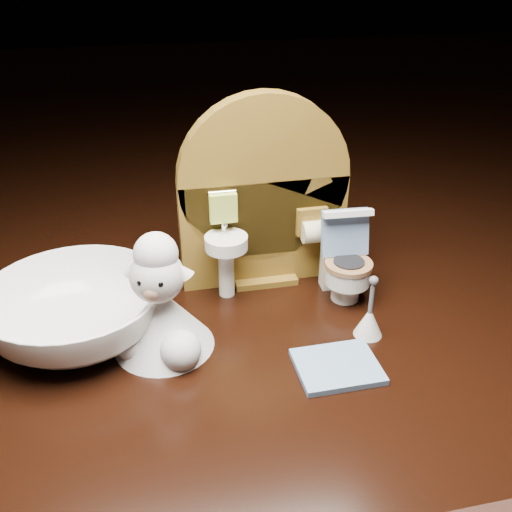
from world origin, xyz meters
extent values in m
cube|color=black|center=(0.00, 0.00, -0.05)|extent=(2.50, 2.50, 0.10)
cube|color=brown|center=(0.00, 0.07, 0.04)|extent=(0.13, 0.02, 0.09)
cylinder|color=brown|center=(0.00, 0.07, 0.09)|extent=(0.13, 0.02, 0.13)
cube|color=brown|center=(0.00, 0.07, 0.00)|extent=(0.05, 0.04, 0.01)
cylinder|color=white|center=(-0.03, 0.05, 0.02)|extent=(0.01, 0.01, 0.04)
cylinder|color=white|center=(-0.03, 0.04, 0.05)|extent=(0.03, 0.03, 0.01)
cylinder|color=silver|center=(-0.03, 0.05, 0.06)|extent=(0.00, 0.00, 0.01)
cube|color=#AEC747|center=(-0.03, 0.05, 0.07)|extent=(0.02, 0.01, 0.02)
cube|color=brown|center=(0.04, 0.06, 0.05)|extent=(0.02, 0.01, 0.02)
cylinder|color=beige|center=(0.04, 0.05, 0.05)|extent=(0.02, 0.02, 0.02)
cylinder|color=white|center=(0.05, 0.02, 0.01)|extent=(0.02, 0.02, 0.02)
cylinder|color=white|center=(0.05, 0.02, 0.02)|extent=(0.03, 0.03, 0.01)
cylinder|color=#8F623C|center=(0.05, 0.02, 0.03)|extent=(0.04, 0.04, 0.00)
cube|color=white|center=(0.06, 0.04, 0.02)|extent=(0.03, 0.01, 0.04)
cube|color=#6A8AB3|center=(0.06, 0.03, 0.05)|extent=(0.04, 0.01, 0.04)
cube|color=white|center=(0.06, 0.03, 0.07)|extent=(0.04, 0.01, 0.01)
cylinder|color=#A3A929|center=(0.06, 0.04, 0.05)|extent=(0.01, 0.01, 0.01)
cube|color=#6A8AB3|center=(0.02, -0.06, 0.00)|extent=(0.05, 0.04, 0.00)
cone|color=white|center=(0.05, -0.02, 0.01)|extent=(0.02, 0.02, 0.02)
cylinder|color=#59595B|center=(0.05, -0.02, 0.03)|extent=(0.00, 0.00, 0.03)
sphere|color=#59595B|center=(0.05, -0.02, 0.04)|extent=(0.01, 0.01, 0.01)
cone|color=silver|center=(-0.09, -0.01, 0.02)|extent=(0.07, 0.07, 0.05)
sphere|color=silver|center=(-0.08, -0.03, 0.01)|extent=(0.03, 0.03, 0.03)
sphere|color=silver|center=(-0.11, -0.01, 0.01)|extent=(0.02, 0.02, 0.02)
sphere|color=silver|center=(-0.09, -0.01, 0.06)|extent=(0.04, 0.04, 0.04)
sphere|color=tan|center=(-0.09, -0.02, 0.05)|extent=(0.01, 0.01, 0.01)
sphere|color=silver|center=(-0.09, -0.01, 0.07)|extent=(0.03, 0.03, 0.03)
cone|color=silver|center=(-0.10, 0.00, 0.06)|extent=(0.02, 0.01, 0.02)
cone|color=silver|center=(-0.07, -0.01, 0.06)|extent=(0.02, 0.01, 0.02)
sphere|color=black|center=(-0.10, -0.02, 0.06)|extent=(0.00, 0.00, 0.00)
sphere|color=black|center=(-0.08, -0.02, 0.06)|extent=(0.00, 0.00, 0.00)
imported|color=white|center=(-0.14, 0.02, 0.02)|extent=(0.16, 0.16, 0.04)
camera|label=1|loc=(-0.09, -0.32, 0.24)|focal=40.00mm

